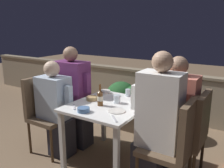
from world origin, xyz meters
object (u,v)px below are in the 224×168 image
at_px(person_white_polo, 156,123).
at_px(person_coral_top, 172,118).
at_px(chair_left_near, 44,107).
at_px(chair_right_near, 177,140).
at_px(beer_bottle, 100,98).
at_px(chair_right_far, 192,130).
at_px(person_blue_shirt, 56,109).
at_px(person_purple_stripe, 74,97).
at_px(chair_left_far, 63,101).

xyz_separation_m(person_white_polo, person_coral_top, (0.05, 0.31, -0.04)).
relative_size(chair_left_near, person_coral_top, 0.74).
xyz_separation_m(chair_right_near, beer_bottle, (-0.90, 0.07, 0.24)).
bearing_deg(chair_right_far, chair_right_near, -100.00).
relative_size(person_blue_shirt, person_white_polo, 0.86).
distance_m(person_blue_shirt, person_white_polo, 1.29).
distance_m(person_purple_stripe, person_white_polo, 1.31).
distance_m(person_purple_stripe, chair_right_near, 1.51).
bearing_deg(person_purple_stripe, person_white_polo, -13.02).
height_order(chair_left_near, person_purple_stripe, person_purple_stripe).
xyz_separation_m(chair_left_near, chair_right_near, (1.70, 0.02, 0.00)).
relative_size(person_coral_top, beer_bottle, 5.39).
relative_size(chair_left_near, chair_left_far, 1.00).
height_order(chair_left_far, beer_bottle, beer_bottle).
height_order(person_blue_shirt, person_coral_top, person_coral_top).
height_order(person_purple_stripe, person_coral_top, person_purple_stripe).
relative_size(chair_right_far, beer_bottle, 3.99).
bearing_deg(person_blue_shirt, chair_right_far, 11.93).
distance_m(chair_left_near, person_white_polo, 1.50).
height_order(person_blue_shirt, beer_bottle, person_blue_shirt).
xyz_separation_m(person_blue_shirt, person_purple_stripe, (0.01, 0.31, 0.07)).
bearing_deg(person_white_polo, chair_left_near, -179.22).
xyz_separation_m(chair_right_near, person_coral_top, (-0.15, 0.31, 0.08)).
xyz_separation_m(person_purple_stripe, person_coral_top, (1.32, 0.01, -0.01)).
height_order(chair_left_far, person_purple_stripe, person_purple_stripe).
bearing_deg(chair_right_near, person_purple_stripe, 168.74).
distance_m(person_blue_shirt, chair_right_near, 1.49).
height_order(person_blue_shirt, chair_right_near, person_blue_shirt).
xyz_separation_m(person_purple_stripe, beer_bottle, (0.58, -0.22, 0.15)).
bearing_deg(chair_left_near, person_blue_shirt, 0.00).
distance_m(person_purple_stripe, chair_right_far, 1.53).
relative_size(chair_left_far, chair_right_far, 1.00).
bearing_deg(person_purple_stripe, chair_right_near, -11.26).
bearing_deg(person_coral_top, chair_left_near, -168.10).
relative_size(person_blue_shirt, chair_right_near, 1.23).
bearing_deg(person_white_polo, beer_bottle, 174.17).
xyz_separation_m(person_blue_shirt, person_coral_top, (1.34, 0.33, 0.06)).
bearing_deg(person_coral_top, chair_left_far, -179.56).
bearing_deg(beer_bottle, person_blue_shirt, -171.29).
height_order(chair_right_far, beer_bottle, beer_bottle).
distance_m(person_white_polo, person_coral_top, 0.31).
distance_m(person_coral_top, beer_bottle, 0.79).
xyz_separation_m(person_blue_shirt, chair_right_near, (1.49, 0.02, -0.02)).
relative_size(chair_right_near, person_white_polo, 0.70).
height_order(person_blue_shirt, chair_right_far, person_blue_shirt).
distance_m(person_white_polo, chair_right_far, 0.42).
bearing_deg(person_coral_top, beer_bottle, -162.41).
bearing_deg(chair_left_far, person_coral_top, 0.44).
distance_m(chair_left_far, beer_bottle, 0.85).
bearing_deg(chair_left_far, person_blue_shirt, -58.34).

